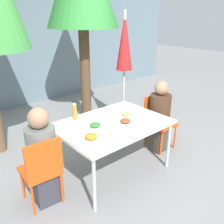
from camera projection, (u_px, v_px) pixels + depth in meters
The scene contains 15 objects.
ground_plane at pixel (112, 170), 3.54m from camera, with size 24.00×24.00×0.00m, color gray.
building_facade at pixel (7, 41), 5.40m from camera, with size 10.00×0.20×3.00m.
dining_table at pixel (112, 126), 3.28m from camera, with size 1.43×1.03×0.74m.
chair_left at pixel (42, 168), 2.73m from camera, with size 0.43×0.43×0.86m.
person_left at pixel (43, 159), 2.79m from camera, with size 0.33×0.33×1.17m.
chair_right at pixel (157, 118), 4.01m from camera, with size 0.41×0.41×0.86m.
person_right at pixel (159, 118), 3.91m from camera, with size 0.32×0.32×1.13m.
closed_umbrella at pixel (124, 49), 4.29m from camera, with size 0.36×0.36×2.12m.
plate_0 at pixel (127, 115), 3.45m from camera, with size 0.22×0.22×0.06m.
plate_1 at pixel (95, 126), 3.10m from camera, with size 0.24×0.24×0.07m.
plate_2 at pixel (125, 122), 3.22m from camera, with size 0.24×0.24×0.07m.
plate_3 at pixel (91, 138), 2.82m from camera, with size 0.27×0.27×0.07m.
bottle at pixel (75, 112), 3.33m from camera, with size 0.06×0.06×0.22m.
drinking_cup at pixel (116, 135), 2.82m from camera, with size 0.08×0.08×0.11m.
salad_bowl at pixel (150, 116), 3.39m from camera, with size 0.17×0.17×0.06m.
Camera 1 is at (-1.96, -2.24, 2.09)m, focal length 40.00 mm.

